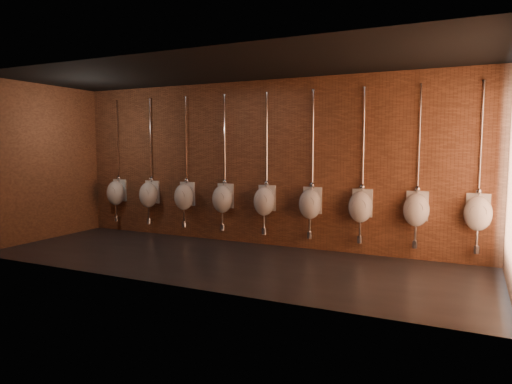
% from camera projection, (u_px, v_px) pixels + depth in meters
% --- Properties ---
extents(ground, '(8.50, 8.50, 0.00)m').
position_uv_depth(ground, '(223.00, 261.00, 7.72)').
color(ground, black).
rests_on(ground, ground).
extents(room_shell, '(8.54, 3.04, 3.22)m').
position_uv_depth(room_shell, '(222.00, 142.00, 7.52)').
color(room_shell, black).
rests_on(room_shell, ground).
extents(urinal_0, '(0.43, 0.37, 2.72)m').
position_uv_depth(urinal_0, '(116.00, 192.00, 10.36)').
color(urinal_0, white).
rests_on(urinal_0, ground).
extents(urinal_1, '(0.43, 0.37, 2.72)m').
position_uv_depth(urinal_1, '(149.00, 194.00, 9.96)').
color(urinal_1, white).
rests_on(urinal_1, ground).
extents(urinal_2, '(0.43, 0.37, 2.72)m').
position_uv_depth(urinal_2, '(184.00, 196.00, 9.57)').
color(urinal_2, white).
rests_on(urinal_2, ground).
extents(urinal_3, '(0.43, 0.37, 2.72)m').
position_uv_depth(urinal_3, '(223.00, 198.00, 9.17)').
color(urinal_3, white).
rests_on(urinal_3, ground).
extents(urinal_4, '(0.43, 0.37, 2.72)m').
position_uv_depth(urinal_4, '(264.00, 201.00, 8.78)').
color(urinal_4, white).
rests_on(urinal_4, ground).
extents(urinal_5, '(0.43, 0.37, 2.72)m').
position_uv_depth(urinal_5, '(310.00, 203.00, 8.38)').
color(urinal_5, white).
rests_on(urinal_5, ground).
extents(urinal_6, '(0.43, 0.37, 2.72)m').
position_uv_depth(urinal_6, '(361.00, 206.00, 7.99)').
color(urinal_6, white).
rests_on(urinal_6, ground).
extents(urinal_7, '(0.43, 0.37, 2.72)m').
position_uv_depth(urinal_7, '(416.00, 209.00, 7.59)').
color(urinal_7, white).
rests_on(urinal_7, ground).
extents(urinal_8, '(0.43, 0.37, 2.72)m').
position_uv_depth(urinal_8, '(478.00, 212.00, 7.20)').
color(urinal_8, white).
rests_on(urinal_8, ground).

